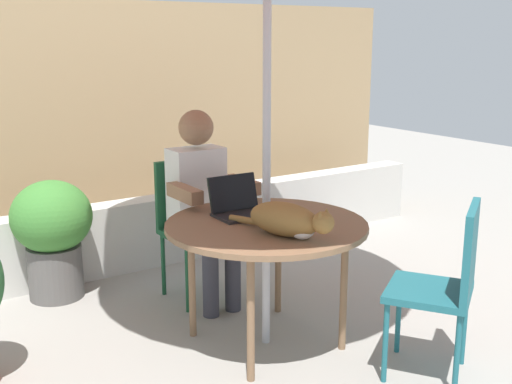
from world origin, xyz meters
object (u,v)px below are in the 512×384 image
(patio_table, at_px, (266,232))
(chair_empty, at_px, (448,277))
(person_seated, at_px, (202,197))
(cat, at_px, (288,220))
(potted_plant_near_fence, at_px, (53,231))
(laptop, at_px, (238,204))
(chair_occupied, at_px, (191,217))

(patio_table, bearing_deg, chair_empty, -56.84)
(person_seated, xyz_separation_m, cat, (-0.05, -0.96, 0.08))
(potted_plant_near_fence, bearing_deg, laptop, -55.69)
(potted_plant_near_fence, bearing_deg, chair_occupied, -29.94)
(chair_empty, bearing_deg, patio_table, 123.16)
(chair_empty, height_order, cat, chair_empty)
(patio_table, relative_size, chair_occupied, 1.22)
(patio_table, xyz_separation_m, potted_plant_near_fence, (-0.78, 1.31, -0.19))
(laptop, bearing_deg, person_seated, 85.45)
(patio_table, distance_m, person_seated, 0.71)
(person_seated, bearing_deg, potted_plant_near_fence, 142.05)
(patio_table, relative_size, chair_empty, 1.22)
(laptop, relative_size, potted_plant_near_fence, 0.39)
(chair_empty, relative_size, laptop, 2.93)
(person_seated, bearing_deg, chair_occupied, 90.00)
(chair_occupied, distance_m, laptop, 0.68)
(patio_table, distance_m, laptop, 0.26)
(person_seated, distance_m, potted_plant_near_fence, 1.01)
(chair_occupied, bearing_deg, potted_plant_near_fence, 150.06)
(chair_occupied, relative_size, cat, 1.41)
(person_seated, distance_m, laptop, 0.48)
(patio_table, relative_size, person_seated, 0.88)
(patio_table, relative_size, potted_plant_near_fence, 1.39)
(patio_table, bearing_deg, cat, -100.30)
(chair_empty, distance_m, person_seated, 1.60)
(laptop, bearing_deg, patio_table, -80.55)
(chair_occupied, xyz_separation_m, person_seated, (-0.00, -0.16, 0.17))
(chair_occupied, xyz_separation_m, chair_empty, (0.52, -1.66, 0.00))
(chair_occupied, bearing_deg, chair_empty, -72.52)
(chair_empty, xyz_separation_m, laptop, (-0.56, 1.03, 0.23))
(chair_occupied, distance_m, chair_empty, 1.74)
(chair_empty, relative_size, cat, 1.41)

